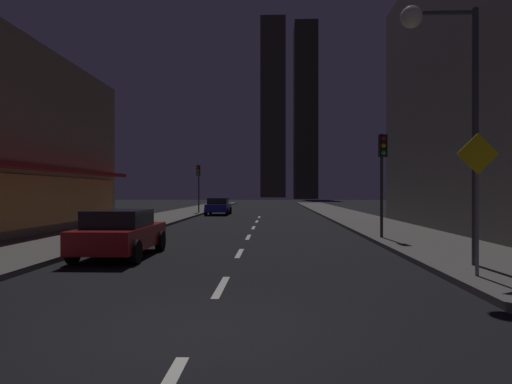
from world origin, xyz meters
TOP-DOWN VIEW (x-y plane):
  - ground_plane at (0.00, 32.00)m, footprint 78.00×136.00m
  - sidewalk_right at (7.00, 32.00)m, footprint 4.00×76.00m
  - sidewalk_left at (-7.00, 32.00)m, footprint 4.00×76.00m
  - lane_marking_center at (0.00, 13.60)m, footprint 0.16×33.40m
  - skyscraper_distant_tall at (1.01, 144.80)m, footprint 8.23×5.59m
  - skyscraper_distant_mid at (9.61, 114.95)m, footprint 6.01×8.67m
  - car_parked_near at (-3.60, 7.47)m, footprint 1.98×4.24m
  - car_parked_far at (-3.60, 32.59)m, footprint 1.98×4.24m
  - fire_hydrant_far_left at (-5.90, 17.70)m, footprint 0.42×0.30m
  - traffic_light_near_right at (5.50, 12.25)m, footprint 0.32×0.48m
  - traffic_light_far_left at (-5.50, 33.73)m, footprint 0.32×0.48m
  - street_lamp_right at (5.38, 5.38)m, footprint 1.96×0.56m
  - pedestrian_crossing_sign at (5.60, 3.89)m, footprint 0.91×0.08m

SIDE VIEW (x-z plane):
  - ground_plane at x=0.00m, z-range -0.10..0.00m
  - lane_marking_center at x=0.00m, z-range 0.00..0.01m
  - sidewalk_right at x=7.00m, z-range 0.00..0.15m
  - sidewalk_left at x=-7.00m, z-range 0.00..0.15m
  - fire_hydrant_far_left at x=-5.90m, z-range 0.13..0.78m
  - car_parked_near at x=-3.60m, z-range 0.02..1.47m
  - car_parked_far at x=-3.60m, z-range 0.02..1.47m
  - pedestrian_crossing_sign at x=5.60m, z-range 0.44..3.59m
  - traffic_light_near_right at x=5.50m, z-range 1.09..5.29m
  - traffic_light_far_left at x=-5.50m, z-range 1.09..5.29m
  - street_lamp_right at x=5.38m, z-range 1.78..8.36m
  - skyscraper_distant_mid at x=9.61m, z-range 0.00..45.99m
  - skyscraper_distant_tall at x=1.01m, z-range 0.00..59.28m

